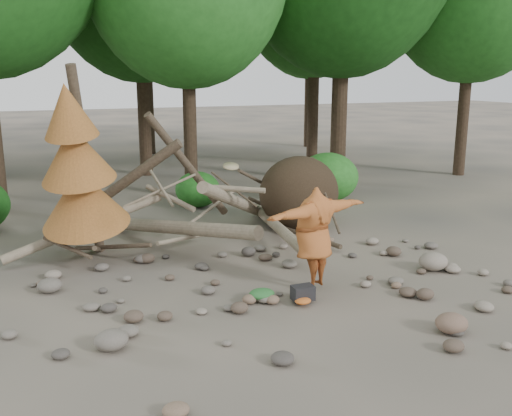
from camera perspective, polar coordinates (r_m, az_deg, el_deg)
name	(u,v)px	position (r m, az deg, el deg)	size (l,w,h in m)	color
ground	(276,298)	(10.85, 2.05, -9.02)	(120.00, 120.00, 0.00)	#514C44
deadfall_pile	(280,196)	(15.07, 2.45, 1.18)	(8.55, 5.24, 3.30)	#332619
dead_conifer	(78,170)	(12.71, -17.33, 3.62)	(2.06, 2.16, 4.35)	#4C3F30
bush_mid	(198,189)	(18.00, -5.86, 1.86)	(1.40, 1.40, 1.12)	#22691E
bush_right	(328,177)	(18.85, 7.18, 3.09)	(2.00, 2.00, 1.60)	#2C7C26
frisbee_thrower	(314,237)	(11.02, 5.83, -2.87)	(3.10, 1.24, 2.51)	#AB5826
backpack	(303,296)	(10.64, 4.70, -8.74)	(0.40, 0.27, 0.27)	black
cloth_green	(262,296)	(10.70, 0.58, -8.83)	(0.49, 0.40, 0.18)	#28642D
cloth_orange	(303,304)	(10.51, 4.71, -9.50)	(0.31, 0.25, 0.11)	#C45E21
boulder_front_left	(111,340)	(9.20, -14.26, -12.67)	(0.52, 0.47, 0.31)	#686056
boulder_front_right	(452,323)	(9.98, 18.97, -10.84)	(0.54, 0.49, 0.33)	brown
boulder_mid_right	(433,262)	(12.84, 17.31, -5.13)	(0.64, 0.57, 0.38)	gray
boulder_mid_left	(50,285)	(11.77, -19.94, -7.28)	(0.47, 0.43, 0.28)	#645E54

